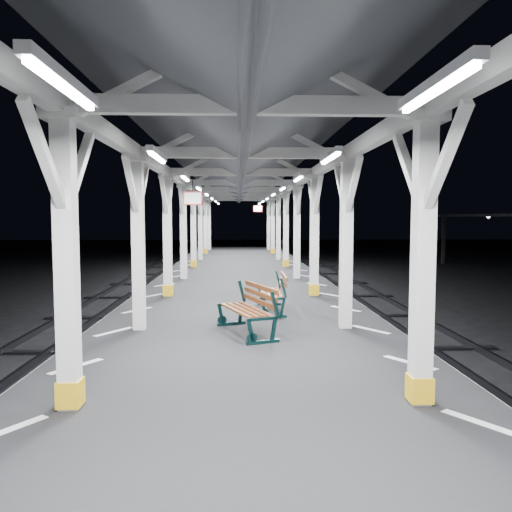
{
  "coord_description": "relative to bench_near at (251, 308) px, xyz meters",
  "views": [
    {
      "loc": [
        -0.11,
        -11.57,
        3.15
      ],
      "look_at": [
        0.36,
        0.83,
        2.2
      ],
      "focal_mm": 35.0,
      "sensor_mm": 36.0,
      "label": 1
    }
  ],
  "objects": [
    {
      "name": "ground",
      "position": [
        -0.14,
        2.41,
        -1.48
      ],
      "size": [
        120.0,
        120.0,
        0.0
      ],
      "primitive_type": "plane",
      "color": "black",
      "rests_on": "ground"
    },
    {
      "name": "platform",
      "position": [
        -0.14,
        2.41,
        -0.98
      ],
      "size": [
        6.0,
        50.0,
        1.0
      ],
      "primitive_type": "cube",
      "color": "black",
      "rests_on": "ground"
    },
    {
      "name": "hazard_stripes_left",
      "position": [
        -2.59,
        2.41,
        -0.48
      ],
      "size": [
        1.0,
        48.0,
        0.01
      ],
      "primitive_type": "cube",
      "color": "silver",
      "rests_on": "platform"
    },
    {
      "name": "hazard_stripes_right",
      "position": [
        2.31,
        2.41,
        -0.48
      ],
      "size": [
        1.0,
        48.0,
        0.01
      ],
      "primitive_type": "cube",
      "color": "silver",
      "rests_on": "platform"
    },
    {
      "name": "track_left",
      "position": [
        -5.14,
        2.41,
        -1.4
      ],
      "size": [
        2.2,
        60.0,
        0.16
      ],
      "color": "#2D2D33",
      "rests_on": "ground"
    },
    {
      "name": "track_right",
      "position": [
        4.86,
        2.41,
        -1.4
      ],
      "size": [
        2.2,
        60.0,
        0.16
      ],
      "color": "#2D2D33",
      "rests_on": "ground"
    },
    {
      "name": "canopy",
      "position": [
        -0.14,
        2.39,
        3.07
      ],
      "size": [
        5.4,
        49.0,
        4.65
      ],
      "color": "silver",
      "rests_on": "platform"
    },
    {
      "name": "bench_near",
      "position": [
        0.0,
        0.0,
        0.0
      ],
      "size": [
        1.14,
        1.78,
        0.91
      ],
      "rotation": [
        0.0,
        0.0,
        0.35
      ],
      "color": "black",
      "rests_on": "platform"
    },
    {
      "name": "bench_mid",
      "position": [
        0.63,
        2.2,
        -0.02
      ],
      "size": [
        0.61,
        1.6,
        0.86
      ],
      "rotation": [
        0.0,
        0.0,
        -0.01
      ],
      "color": "black",
      "rests_on": "platform"
    }
  ]
}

